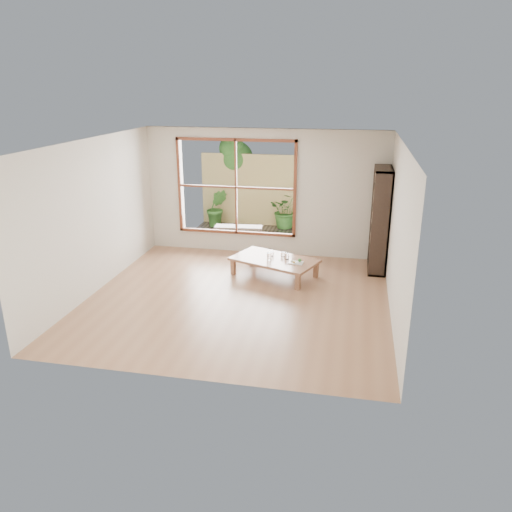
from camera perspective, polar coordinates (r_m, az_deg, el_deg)
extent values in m
plane|color=#A57552|center=(8.49, -2.06, -4.82)|extent=(5.00, 5.00, 0.00)
cube|color=#9A684A|center=(9.34, 2.12, -0.46)|extent=(1.76, 1.37, 0.05)
cube|color=#9A684A|center=(9.47, -2.62, -1.26)|extent=(0.10, 0.10, 0.29)
cube|color=#9A684A|center=(10.03, -0.26, -0.06)|extent=(0.10, 0.10, 0.29)
cube|color=#9A684A|center=(8.79, 4.81, -2.98)|extent=(0.10, 0.10, 0.29)
cube|color=#9A684A|center=(9.39, 6.88, -1.58)|extent=(0.10, 0.10, 0.29)
cube|color=beige|center=(10.18, 0.38, -0.43)|extent=(0.61, 0.61, 0.07)
cube|color=#2F221A|center=(9.76, 13.95, 4.02)|extent=(0.32, 0.89, 1.98)
cylinder|color=silver|center=(9.23, 1.50, -0.06)|extent=(0.08, 0.08, 0.14)
cylinder|color=silver|center=(9.31, 3.55, -0.03)|extent=(0.08, 0.08, 0.11)
cylinder|color=silver|center=(9.44, 3.10, 0.19)|extent=(0.07, 0.07, 0.09)
cylinder|color=silver|center=(9.46, 1.82, 0.24)|extent=(0.07, 0.07, 0.09)
cube|color=white|center=(9.13, 4.57, -0.77)|extent=(0.28, 0.21, 0.02)
sphere|color=#3C742E|center=(9.14, 5.01, -0.47)|extent=(0.07, 0.07, 0.07)
cube|color=gold|center=(9.09, 4.37, -0.72)|extent=(0.05, 0.04, 0.02)
cube|color=beige|center=(9.15, 4.19, -0.58)|extent=(0.06, 0.05, 0.02)
cylinder|color=silver|center=(9.07, 4.71, -0.81)|extent=(0.15, 0.02, 0.01)
cube|color=#393029|center=(11.87, -0.90, 2.29)|extent=(2.80, 2.00, 0.05)
cube|color=#2F221A|center=(11.38, -2.01, 3.32)|extent=(1.11, 0.42, 0.04)
cube|color=#2F221A|center=(11.39, -4.57, 2.40)|extent=(0.07, 0.07, 0.30)
cube|color=#2F221A|center=(11.61, -4.37, 2.73)|extent=(0.07, 0.07, 0.30)
cube|color=#2F221A|center=(11.26, 0.44, 2.26)|extent=(0.07, 0.07, 0.30)
cube|color=#2F221A|center=(11.48, 0.55, 2.60)|extent=(0.07, 0.07, 0.30)
cube|color=tan|center=(12.60, 0.05, 7.51)|extent=(2.80, 0.06, 1.80)
imported|color=#366525|center=(12.40, 3.49, 5.27)|extent=(0.92, 0.83, 0.90)
imported|color=#366525|center=(12.57, -4.50, 5.53)|extent=(0.61, 0.54, 0.94)
cylinder|color=#4C3D2D|center=(13.06, -2.72, 7.45)|extent=(0.14, 0.14, 1.60)
sphere|color=#366525|center=(12.88, -2.26, 11.14)|extent=(0.84, 0.84, 0.84)
sphere|color=#366525|center=(13.05, -3.33, 10.34)|extent=(0.70, 0.70, 0.70)
sphere|color=#366525|center=(12.77, -2.78, 12.20)|extent=(0.64, 0.64, 0.64)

